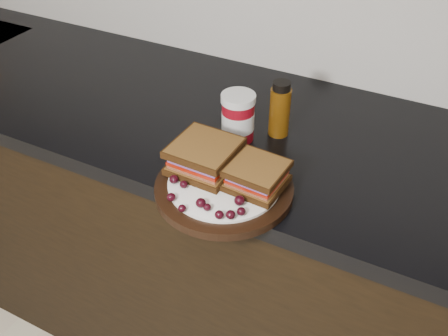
# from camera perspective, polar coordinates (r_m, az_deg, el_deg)

# --- Properties ---
(base_cabinets) EXTENTS (3.96, 0.58, 0.86)m
(base_cabinets) POSITION_cam_1_polar(r_m,az_deg,el_deg) (1.55, -1.01, -8.92)
(base_cabinets) COLOR black
(base_cabinets) RESTS_ON ground_plane
(countertop) EXTENTS (3.98, 0.60, 0.04)m
(countertop) POSITION_cam_1_polar(r_m,az_deg,el_deg) (1.26, -1.24, 5.24)
(countertop) COLOR black
(countertop) RESTS_ON base_cabinets
(plate) EXTENTS (0.28, 0.28, 0.02)m
(plate) POSITION_cam_1_polar(r_m,az_deg,el_deg) (1.01, 0.00, -2.29)
(plate) COLOR black
(plate) RESTS_ON countertop
(sandwich_left) EXTENTS (0.13, 0.13, 0.06)m
(sandwich_left) POSITION_cam_1_polar(r_m,az_deg,el_deg) (1.02, -2.23, 1.34)
(sandwich_left) COLOR brown
(sandwich_left) RESTS_ON plate
(sandwich_right) EXTENTS (0.11, 0.11, 0.05)m
(sandwich_right) POSITION_cam_1_polar(r_m,az_deg,el_deg) (0.98, 3.78, -0.88)
(sandwich_right) COLOR brown
(sandwich_right) RESTS_ON plate
(grape_0) EXTENTS (0.02, 0.02, 0.02)m
(grape_0) POSITION_cam_1_polar(r_m,az_deg,el_deg) (0.99, -5.74, -1.29)
(grape_0) COLOR black
(grape_0) RESTS_ON plate
(grape_1) EXTENTS (0.02, 0.02, 0.02)m
(grape_1) POSITION_cam_1_polar(r_m,az_deg,el_deg) (0.98, -4.63, -1.88)
(grape_1) COLOR black
(grape_1) RESTS_ON plate
(grape_2) EXTENTS (0.02, 0.02, 0.02)m
(grape_2) POSITION_cam_1_polar(r_m,az_deg,el_deg) (0.96, -6.06, -3.33)
(grape_2) COLOR black
(grape_2) RESTS_ON plate
(grape_3) EXTENTS (0.02, 0.02, 0.01)m
(grape_3) POSITION_cam_1_polar(r_m,az_deg,el_deg) (0.93, -4.81, -4.61)
(grape_3) COLOR black
(grape_3) RESTS_ON plate
(grape_4) EXTENTS (0.02, 0.02, 0.02)m
(grape_4) POSITION_cam_1_polar(r_m,az_deg,el_deg) (0.94, -2.67, -4.01)
(grape_4) COLOR black
(grape_4) RESTS_ON plate
(grape_5) EXTENTS (0.02, 0.02, 0.01)m
(grape_5) POSITION_cam_1_polar(r_m,az_deg,el_deg) (0.93, -1.94, -4.50)
(grape_5) COLOR black
(grape_5) RESTS_ON plate
(grape_6) EXTENTS (0.02, 0.02, 0.02)m
(grape_6) POSITION_cam_1_polar(r_m,az_deg,el_deg) (0.91, -0.55, -5.36)
(grape_6) COLOR black
(grape_6) RESTS_ON plate
(grape_7) EXTENTS (0.02, 0.02, 0.02)m
(grape_7) POSITION_cam_1_polar(r_m,az_deg,el_deg) (0.91, 0.75, -5.35)
(grape_7) COLOR black
(grape_7) RESTS_ON plate
(grape_8) EXTENTS (0.02, 0.02, 0.02)m
(grape_8) POSITION_cam_1_polar(r_m,az_deg,el_deg) (0.92, 1.98, -4.98)
(grape_8) COLOR black
(grape_8) RESTS_ON plate
(grape_9) EXTENTS (0.02, 0.02, 0.02)m
(grape_9) POSITION_cam_1_polar(r_m,az_deg,el_deg) (0.94, 1.78, -3.74)
(grape_9) COLOR black
(grape_9) RESTS_ON plate
(grape_10) EXTENTS (0.02, 0.02, 0.02)m
(grape_10) POSITION_cam_1_polar(r_m,az_deg,el_deg) (0.96, 4.27, -2.78)
(grape_10) COLOR black
(grape_10) RESTS_ON plate
(grape_11) EXTENTS (0.02, 0.02, 0.02)m
(grape_11) POSITION_cam_1_polar(r_m,az_deg,el_deg) (0.97, 4.02, -2.37)
(grape_11) COLOR black
(grape_11) RESTS_ON plate
(grape_12) EXTENTS (0.02, 0.02, 0.02)m
(grape_12) POSITION_cam_1_polar(r_m,az_deg,el_deg) (0.98, 4.87, -1.93)
(grape_12) COLOR black
(grape_12) RESTS_ON plate
(grape_13) EXTENTS (0.02, 0.02, 0.02)m
(grape_13) POSITION_cam_1_polar(r_m,az_deg,el_deg) (1.02, 4.20, -0.28)
(grape_13) COLOR black
(grape_13) RESTS_ON plate
(grape_14) EXTENTS (0.02, 0.02, 0.02)m
(grape_14) POSITION_cam_1_polar(r_m,az_deg,el_deg) (1.05, -1.79, 1.18)
(grape_14) COLOR black
(grape_14) RESTS_ON plate
(grape_15) EXTENTS (0.02, 0.02, 0.02)m
(grape_15) POSITION_cam_1_polar(r_m,az_deg,el_deg) (1.03, -2.32, 0.30)
(grape_15) COLOR black
(grape_15) RESTS_ON plate
(grape_16) EXTENTS (0.02, 0.02, 0.02)m
(grape_16) POSITION_cam_1_polar(r_m,az_deg,el_deg) (1.02, -3.67, 0.16)
(grape_16) COLOR black
(grape_16) RESTS_ON plate
(grape_17) EXTENTS (0.02, 0.02, 0.02)m
(grape_17) POSITION_cam_1_polar(r_m,az_deg,el_deg) (1.01, -3.76, -0.31)
(grape_17) COLOR black
(grape_17) RESTS_ON plate
(grape_18) EXTENTS (0.02, 0.02, 0.02)m
(grape_18) POSITION_cam_1_polar(r_m,az_deg,el_deg) (1.05, -1.85, 1.34)
(grape_18) COLOR black
(grape_18) RESTS_ON plate
(grape_19) EXTENTS (0.02, 0.02, 0.02)m
(grape_19) POSITION_cam_1_polar(r_m,az_deg,el_deg) (1.04, -2.63, 0.89)
(grape_19) COLOR black
(grape_19) RESTS_ON plate
(grape_20) EXTENTS (0.02, 0.02, 0.02)m
(grape_20) POSITION_cam_1_polar(r_m,az_deg,el_deg) (1.02, -3.13, -0.12)
(grape_20) COLOR black
(grape_20) RESTS_ON plate
(condiment_jar) EXTENTS (0.08, 0.08, 0.11)m
(condiment_jar) POSITION_cam_1_polar(r_m,az_deg,el_deg) (1.13, 1.61, 5.83)
(condiment_jar) COLOR maroon
(condiment_jar) RESTS_ON countertop
(oil_bottle) EXTENTS (0.05, 0.05, 0.13)m
(oil_bottle) POSITION_cam_1_polar(r_m,az_deg,el_deg) (1.15, 6.41, 6.76)
(oil_bottle) COLOR #502D08
(oil_bottle) RESTS_ON countertop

